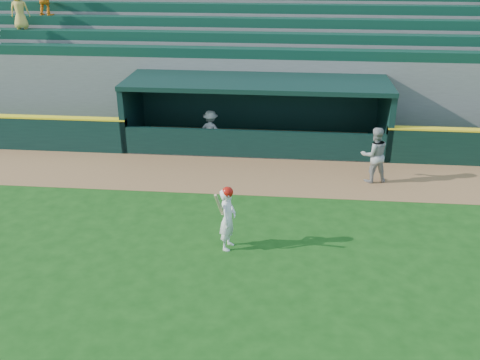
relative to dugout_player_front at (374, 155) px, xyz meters
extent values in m
plane|color=#164411|center=(-3.87, -4.83, -0.89)|extent=(120.00, 120.00, 0.00)
cube|color=olive|center=(-3.87, 0.07, -0.89)|extent=(40.00, 3.00, 0.01)
imported|color=#989793|center=(0.00, 0.00, 0.00)|extent=(0.99, 0.85, 1.78)
imported|color=#A1A19C|center=(-5.46, 2.26, -0.15)|extent=(1.04, 0.73, 1.48)
cube|color=#61615C|center=(-3.87, 2.87, -0.87)|extent=(9.00, 2.60, 0.04)
cube|color=black|center=(-8.47, 2.87, 0.26)|extent=(0.20, 2.60, 2.30)
cube|color=black|center=(0.73, 2.87, 0.26)|extent=(0.20, 2.60, 2.30)
cube|color=black|center=(-3.87, 4.17, 0.26)|extent=(9.40, 0.20, 2.30)
cube|color=black|center=(-3.87, 2.87, 1.49)|extent=(9.40, 2.80, 0.16)
cube|color=black|center=(-3.87, 1.65, -0.39)|extent=(9.00, 0.16, 1.00)
cube|color=brown|center=(-3.87, 3.67, -0.64)|extent=(8.40, 0.45, 0.10)
cube|color=slate|center=(-3.87, 4.69, 0.56)|extent=(34.00, 0.85, 2.91)
cube|color=#0F3828|center=(-3.87, 4.57, 2.20)|extent=(34.00, 0.60, 0.36)
cube|color=slate|center=(-3.87, 5.54, 0.79)|extent=(34.00, 0.85, 3.36)
cube|color=#0F3828|center=(-3.87, 5.42, 2.65)|extent=(34.00, 0.60, 0.36)
cube|color=slate|center=(-3.87, 6.39, 1.01)|extent=(34.00, 0.85, 3.81)
cube|color=#0F3828|center=(-3.87, 6.27, 3.10)|extent=(34.00, 0.60, 0.36)
cube|color=slate|center=(-3.87, 7.24, 1.24)|extent=(34.00, 0.85, 4.26)
cube|color=#0F3828|center=(-3.87, 7.12, 3.55)|extent=(34.00, 0.60, 0.36)
cube|color=slate|center=(-3.87, 8.09, 1.46)|extent=(34.00, 0.85, 4.71)
cube|color=slate|center=(-3.87, 8.94, 1.69)|extent=(34.00, 0.85, 5.16)
cube|color=slate|center=(-3.87, 9.79, 1.91)|extent=(34.00, 0.85, 5.61)
cube|color=slate|center=(-3.87, 10.37, 1.91)|extent=(34.50, 0.30, 5.61)
imported|color=gold|center=(-13.53, 5.44, 3.57)|extent=(0.81, 0.63, 1.47)
imported|color=white|center=(-4.05, -4.44, -0.10)|extent=(0.48, 0.64, 1.58)
sphere|color=#B11209|center=(-4.05, -4.44, 0.62)|extent=(0.27, 0.27, 0.27)
cylinder|color=tan|center=(-4.23, -4.66, 0.39)|extent=(0.18, 0.52, 0.76)
camera|label=1|loc=(-2.66, -15.76, 6.00)|focal=40.00mm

